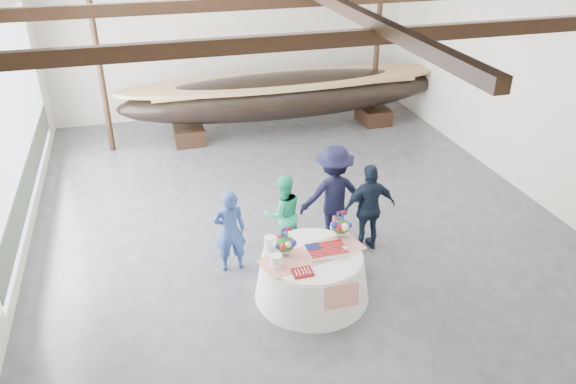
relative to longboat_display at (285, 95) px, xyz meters
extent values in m
cube|color=#3D3D42|center=(-0.98, -4.10, -1.02)|extent=(10.00, 12.00, 0.01)
cube|color=silver|center=(-0.98, 1.90, 1.23)|extent=(10.00, 0.02, 4.50)
cube|color=silver|center=(-0.98, -10.10, 1.23)|extent=(10.00, 0.02, 4.50)
cube|color=silver|center=(4.02, -4.10, 1.23)|extent=(0.02, 12.00, 4.50)
cube|color=black|center=(-0.98, -7.60, 3.23)|extent=(9.80, 0.12, 0.18)
cube|color=black|center=(-0.98, -5.10, 3.23)|extent=(9.80, 0.12, 0.18)
cylinder|color=black|center=(-4.48, 0.00, 1.23)|extent=(0.14, 0.14, 4.50)
cylinder|color=black|center=(2.52, 0.00, 1.23)|extent=(0.14, 0.14, 4.50)
cube|color=silver|center=(-5.93, -3.10, 0.98)|extent=(0.02, 7.00, 3.20)
cube|color=#596654|center=(-5.92, -3.10, -0.12)|extent=(0.02, 7.00, 0.60)
cube|color=black|center=(-2.57, 0.00, -0.81)|extent=(0.75, 0.96, 0.43)
cube|color=black|center=(2.57, 0.00, -0.81)|extent=(0.75, 0.96, 0.43)
ellipsoid|color=black|center=(0.00, 0.00, -0.01)|extent=(8.56, 1.71, 1.18)
cube|color=#9E7A4C|center=(0.00, 0.00, 0.31)|extent=(6.84, 1.12, 0.06)
cone|color=white|center=(-1.44, -6.82, -0.65)|extent=(1.82, 1.82, 0.75)
cylinder|color=white|center=(-1.44, -6.82, -0.26)|extent=(1.54, 1.54, 0.04)
cube|color=red|center=(-1.44, -6.82, -0.24)|extent=(1.76, 0.92, 0.01)
cube|color=white|center=(-1.22, -6.83, -0.21)|extent=(0.60, 0.40, 0.07)
cylinder|color=white|center=(-2.06, -6.97, -0.15)|extent=(0.18, 0.18, 0.19)
cylinder|color=white|center=(-2.04, -6.50, -0.13)|extent=(0.18, 0.18, 0.22)
cube|color=maroon|center=(-1.73, -7.24, -0.23)|extent=(0.30, 0.24, 0.03)
cone|color=silver|center=(-0.95, -6.94, -0.18)|extent=(0.09, 0.09, 0.12)
imported|color=navy|center=(-2.54, -5.75, -0.28)|extent=(0.55, 0.37, 1.50)
imported|color=#23B587|center=(-1.52, -5.39, -0.30)|extent=(0.75, 0.61, 1.45)
imported|color=black|center=(-0.58, -5.36, -0.09)|extent=(1.24, 0.75, 1.87)
imported|color=#141E31|center=(-0.06, -5.79, -0.20)|extent=(0.98, 0.42, 1.65)
camera|label=1|loc=(-3.74, -13.61, 4.70)|focal=35.00mm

